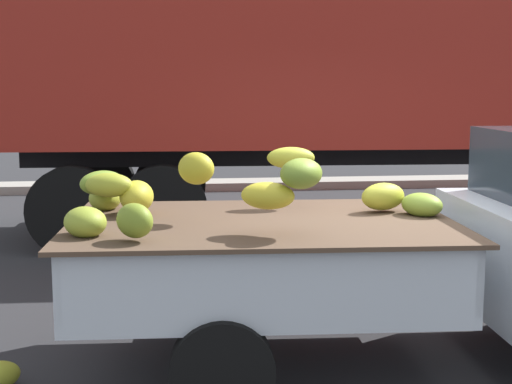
# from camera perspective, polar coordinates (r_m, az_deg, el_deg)

# --- Properties ---
(ground) EXTENTS (220.00, 220.00, 0.00)m
(ground) POSITION_cam_1_polar(r_m,az_deg,el_deg) (5.85, 12.44, -12.10)
(ground) COLOR #28282B
(curb_strip) EXTENTS (80.00, 0.80, 0.16)m
(curb_strip) POSITION_cam_1_polar(r_m,az_deg,el_deg) (14.53, 0.53, 0.62)
(curb_strip) COLOR gray
(curb_strip) RESTS_ON ground
(semi_trailer) EXTENTS (12.10, 3.08, 3.95)m
(semi_trailer) POSITION_cam_1_polar(r_m,az_deg,el_deg) (10.42, 12.98, 10.95)
(semi_trailer) COLOR maroon
(semi_trailer) RESTS_ON ground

